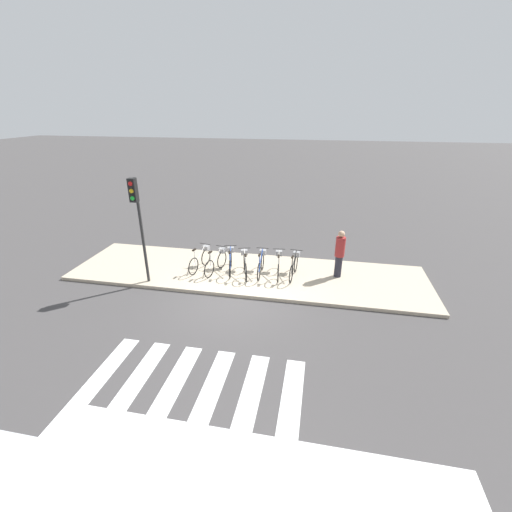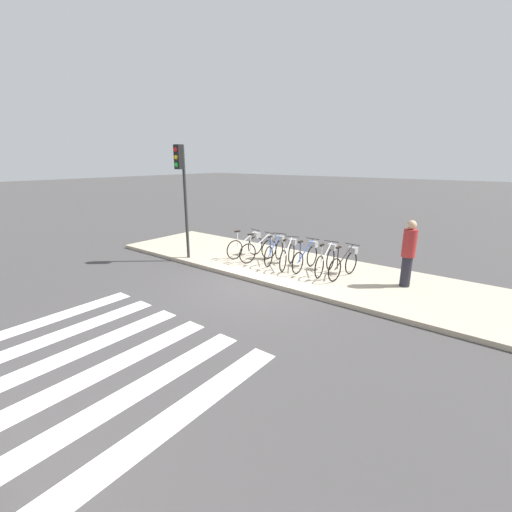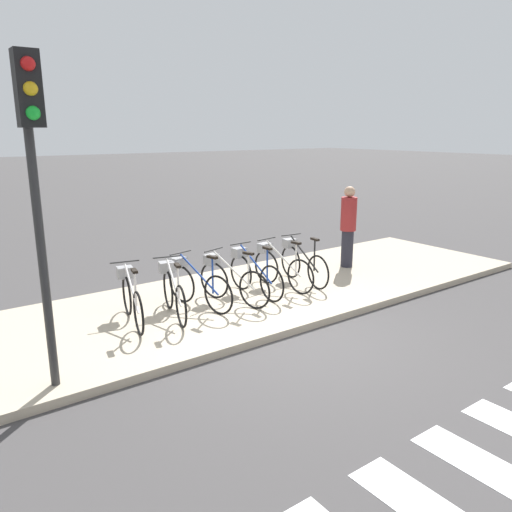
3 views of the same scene
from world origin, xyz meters
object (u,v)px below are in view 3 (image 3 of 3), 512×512
at_px(parked_bicycle_4, 252,271).
at_px(traffic_light, 34,157).
at_px(parked_bicycle_5, 279,266).
at_px(pedestrian, 348,225).
at_px(parked_bicycle_3, 229,279).
at_px(parked_bicycle_1, 173,290).
at_px(parked_bicycle_2, 195,283).
at_px(parked_bicycle_6, 301,261).
at_px(parked_bicycle_0, 131,296).

relative_size(parked_bicycle_4, traffic_light, 0.42).
relative_size(parked_bicycle_5, pedestrian, 0.88).
bearing_deg(pedestrian, parked_bicycle_3, -172.44).
relative_size(parked_bicycle_1, parked_bicycle_2, 0.99).
relative_size(parked_bicycle_2, pedestrian, 0.87).
xyz_separation_m(parked_bicycle_1, parked_bicycle_6, (2.88, 0.16, 0.00)).
height_order(parked_bicycle_6, traffic_light, traffic_light).
distance_m(pedestrian, traffic_light, 7.10).
height_order(parked_bicycle_3, parked_bicycle_5, same).
distance_m(parked_bicycle_3, pedestrian, 3.45).
xyz_separation_m(parked_bicycle_0, parked_bicycle_4, (2.33, 0.00, 0.00)).
bearing_deg(parked_bicycle_4, traffic_light, -159.36).
distance_m(parked_bicycle_0, parked_bicycle_3, 1.75).
distance_m(parked_bicycle_1, parked_bicycle_4, 1.67).
bearing_deg(pedestrian, parked_bicycle_0, -176.35).
xyz_separation_m(parked_bicycle_2, parked_bicycle_6, (2.39, 0.03, 0.00)).
distance_m(parked_bicycle_0, parked_bicycle_5, 2.98).
xyz_separation_m(parked_bicycle_3, traffic_light, (-3.27, -1.33, 2.22)).
distance_m(parked_bicycle_1, parked_bicycle_5, 2.32).
bearing_deg(traffic_light, parked_bicycle_2, 28.76).
height_order(parked_bicycle_5, parked_bicycle_6, same).
bearing_deg(parked_bicycle_3, pedestrian, 7.56).
bearing_deg(parked_bicycle_1, pedestrian, 5.56).
height_order(parked_bicycle_0, parked_bicycle_2, same).
xyz_separation_m(parked_bicycle_1, parked_bicycle_4, (1.67, 0.11, 0.00)).
height_order(parked_bicycle_2, parked_bicycle_5, same).
relative_size(parked_bicycle_0, parked_bicycle_5, 0.99).
bearing_deg(parked_bicycle_3, parked_bicycle_6, 5.49).
height_order(parked_bicycle_3, pedestrian, pedestrian).
height_order(parked_bicycle_3, parked_bicycle_6, same).
distance_m(parked_bicycle_2, parked_bicycle_5, 1.82).
bearing_deg(parked_bicycle_0, parked_bicycle_5, 0.50).
distance_m(parked_bicycle_3, parked_bicycle_6, 1.81).
bearing_deg(pedestrian, parked_bicycle_1, -174.44).
relative_size(parked_bicycle_6, pedestrian, 0.88).
distance_m(parked_bicycle_3, traffic_light, 4.17).
bearing_deg(parked_bicycle_3, parked_bicycle_0, 176.01).
height_order(parked_bicycle_2, traffic_light, traffic_light).
bearing_deg(parked_bicycle_6, parked_bicycle_3, -174.51).
xyz_separation_m(parked_bicycle_6, pedestrian, (1.58, 0.28, 0.51)).
bearing_deg(parked_bicycle_5, parked_bicycle_0, -179.50).
height_order(parked_bicycle_0, parked_bicycle_4, same).
distance_m(parked_bicycle_1, parked_bicycle_3, 1.08).
xyz_separation_m(pedestrian, traffic_light, (-6.65, -1.78, 1.72)).
bearing_deg(parked_bicycle_6, parked_bicycle_2, -179.22).
relative_size(parked_bicycle_0, parked_bicycle_3, 1.02).
bearing_deg(parked_bicycle_3, traffic_light, -157.89).
xyz_separation_m(parked_bicycle_3, parked_bicycle_5, (1.23, 0.15, 0.00)).
relative_size(parked_bicycle_2, parked_bicycle_6, 0.98).
xyz_separation_m(parked_bicycle_1, pedestrian, (4.47, 0.44, 0.51)).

